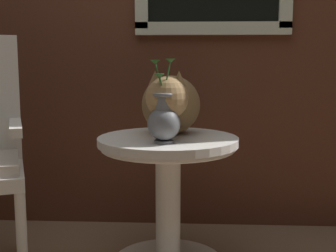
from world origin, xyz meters
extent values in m
cube|color=beige|center=(0.36, 0.77, 1.13)|extent=(0.85, 0.03, 0.07)
cylinder|color=silver|center=(0.14, 0.22, 0.30)|extent=(0.11, 0.11, 0.55)
cylinder|color=silver|center=(0.14, 0.22, 0.59)|extent=(0.63, 0.63, 0.03)
torus|color=silver|center=(0.14, 0.22, 0.57)|extent=(0.60, 0.60, 0.02)
cylinder|color=silver|center=(-0.45, -0.02, 0.21)|extent=(0.04, 0.04, 0.42)
cylinder|color=silver|center=(-0.60, 0.36, 0.21)|extent=(0.04, 0.04, 0.42)
cube|color=silver|center=(-0.53, 0.17, 0.66)|extent=(0.20, 0.40, 0.04)
ellipsoid|color=olive|center=(0.15, 0.32, 0.75)|extent=(0.28, 0.30, 0.27)
sphere|color=tan|center=(0.14, 0.13, 0.79)|extent=(0.18, 0.18, 0.18)
cone|color=olive|center=(0.09, 0.13, 0.88)|extent=(0.06, 0.06, 0.06)
cone|color=olive|center=(0.19, 0.12, 0.88)|extent=(0.06, 0.06, 0.06)
cylinder|color=olive|center=(0.16, 0.52, 0.67)|extent=(0.07, 0.26, 0.06)
cylinder|color=slate|center=(0.13, 0.07, 0.62)|extent=(0.08, 0.08, 0.01)
ellipsoid|color=slate|center=(0.13, 0.07, 0.69)|extent=(0.14, 0.14, 0.14)
cylinder|color=slate|center=(0.13, 0.07, 0.78)|extent=(0.08, 0.08, 0.07)
torus|color=slate|center=(0.13, 0.07, 0.81)|extent=(0.10, 0.10, 0.02)
cylinder|color=#2D662D|center=(0.14, 0.08, 0.88)|extent=(0.03, 0.03, 0.14)
cone|color=#2D662D|center=(0.16, 0.09, 0.95)|extent=(0.04, 0.04, 0.02)
cylinder|color=#2D662D|center=(0.11, 0.08, 0.88)|extent=(0.04, 0.02, 0.13)
cone|color=#2D662D|center=(0.09, 0.09, 0.94)|extent=(0.04, 0.04, 0.02)
cylinder|color=#2D662D|center=(0.12, 0.06, 0.85)|extent=(0.02, 0.03, 0.08)
cone|color=#2D662D|center=(0.12, 0.04, 0.89)|extent=(0.04, 0.04, 0.02)
camera|label=1|loc=(0.24, -1.75, 0.94)|focal=47.94mm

